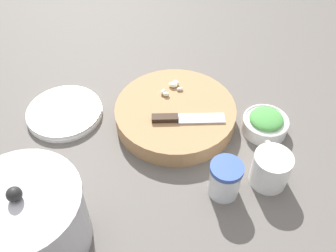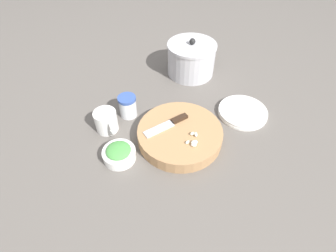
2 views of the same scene
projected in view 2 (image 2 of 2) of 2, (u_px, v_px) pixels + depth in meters
The scene contains 9 objects.
ground_plane at pixel (173, 130), 1.03m from camera, with size 5.00×5.00×0.00m, color #56514C.
cutting_board at pixel (180, 134), 0.98m from camera, with size 0.32×0.32×0.05m.
chef_knife at pixel (169, 124), 0.97m from camera, with size 0.19×0.05×0.01m.
garlic_cloves at pixel (193, 140), 0.91m from camera, with size 0.06×0.07×0.01m.
herb_bowl at pixel (119, 153), 0.91m from camera, with size 0.12×0.12×0.06m.
spice_jar at pixel (128, 106), 1.05m from camera, with size 0.07×0.07×0.09m.
coffee_mug at pixel (106, 121), 1.00m from camera, with size 0.09×0.12×0.09m.
plate_stack at pixel (243, 112), 1.08m from camera, with size 0.20×0.20×0.02m.
stock_pot at pixel (191, 59), 1.24m from camera, with size 0.23×0.23×0.18m.
Camera 2 is at (-0.33, -0.63, 0.75)m, focal length 28.00 mm.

